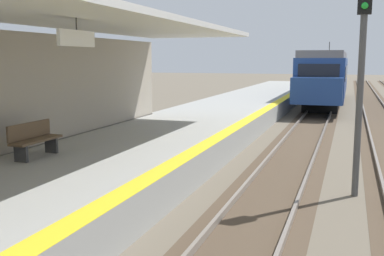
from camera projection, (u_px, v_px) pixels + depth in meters
The scene contains 5 objects.
station_platform at pixel (135, 155), 14.15m from camera, with size 5.00×80.00×0.91m.
track_pair_nearest_platform at pixel (295, 152), 16.55m from camera, with size 2.34×120.00×0.16m.
approaching_train at pixel (326, 75), 34.58m from camera, with size 2.93×19.60×4.76m.
rail_signal_post at pixel (361, 66), 10.96m from camera, with size 0.32×0.34×5.20m.
platform_bench at pixel (34, 139), 11.61m from camera, with size 0.45×1.60×0.88m.
Camera 1 is at (3.64, 3.43, 3.36)m, focal length 43.13 mm.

